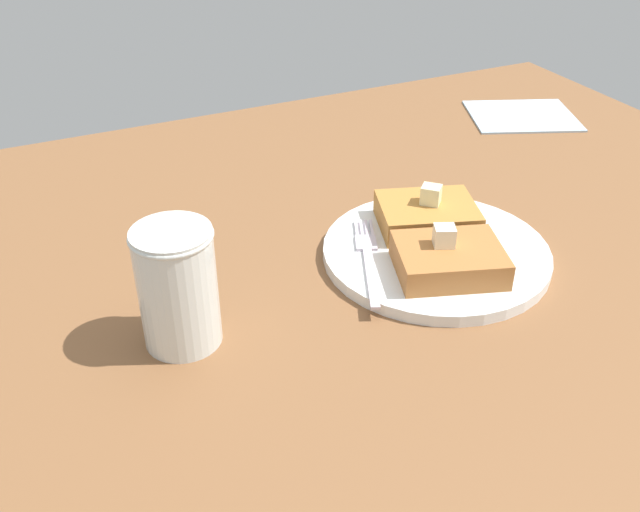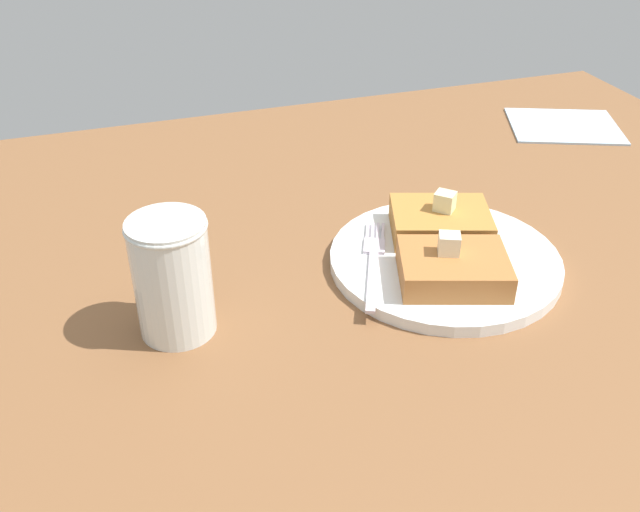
{
  "view_description": "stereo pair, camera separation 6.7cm",
  "coord_description": "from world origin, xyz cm",
  "px_view_note": "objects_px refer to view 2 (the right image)",
  "views": [
    {
      "loc": [
        -50.96,
        39.93,
        43.46
      ],
      "look_at": [
        -0.22,
        16.15,
        7.37
      ],
      "focal_mm": 40.0,
      "sensor_mm": 36.0,
      "label": 1
    },
    {
      "loc": [
        -53.42,
        33.75,
        43.46
      ],
      "look_at": [
        -0.22,
        16.15,
        7.37
      ],
      "focal_mm": 40.0,
      "sensor_mm": 36.0,
      "label": 2
    }
  ],
  "objects_px": {
    "syrup_jar": "(173,281)",
    "napkin": "(564,126)",
    "plate": "(445,260)",
    "fork": "(374,258)"
  },
  "relations": [
    {
      "from": "plate",
      "to": "napkin",
      "type": "distance_m",
      "value": 0.43
    },
    {
      "from": "syrup_jar",
      "to": "napkin",
      "type": "bearing_deg",
      "value": -64.18
    },
    {
      "from": "plate",
      "to": "fork",
      "type": "bearing_deg",
      "value": 78.38
    },
    {
      "from": "plate",
      "to": "syrup_jar",
      "type": "xyz_separation_m",
      "value": [
        -0.02,
        0.28,
        0.05
      ]
    },
    {
      "from": "plate",
      "to": "fork",
      "type": "xyz_separation_m",
      "value": [
        0.01,
        0.07,
        0.01
      ]
    },
    {
      "from": "plate",
      "to": "fork",
      "type": "relative_size",
      "value": 1.55
    },
    {
      "from": "fork",
      "to": "napkin",
      "type": "relative_size",
      "value": 0.99
    },
    {
      "from": "syrup_jar",
      "to": "napkin",
      "type": "height_order",
      "value": "syrup_jar"
    },
    {
      "from": "fork",
      "to": "syrup_jar",
      "type": "relative_size",
      "value": 1.36
    },
    {
      "from": "napkin",
      "to": "syrup_jar",
      "type": "bearing_deg",
      "value": 115.82
    }
  ]
}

